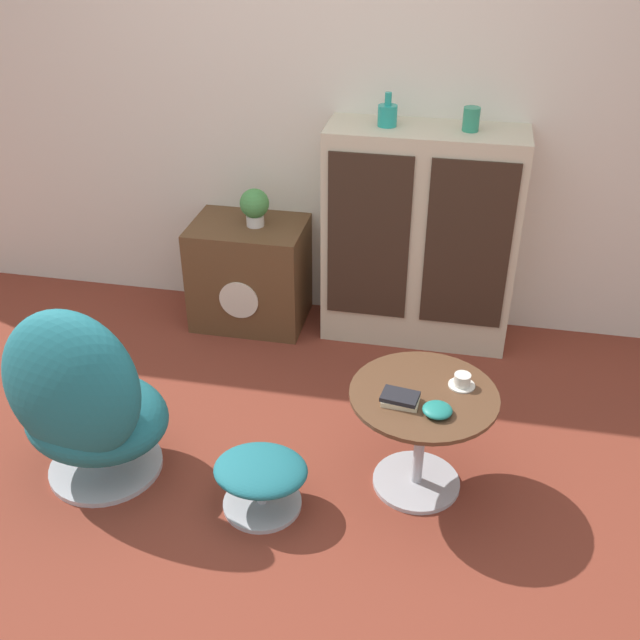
{
  "coord_description": "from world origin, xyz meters",
  "views": [
    {
      "loc": [
        0.74,
        -2.12,
        2.26
      ],
      "look_at": [
        0.18,
        0.62,
        0.55
      ],
      "focal_mm": 42.0,
      "sensor_mm": 36.0,
      "label": 1
    }
  ],
  "objects_px": {
    "bowl": "(437,410)",
    "vase_leftmost": "(387,114)",
    "potted_plant": "(255,205)",
    "teacup": "(462,381)",
    "coffee_table": "(421,424)",
    "vase_inner_left": "(471,119)",
    "book_stack": "(400,399)",
    "tv_console": "(250,273)",
    "egg_chair": "(84,403)",
    "ottoman": "(261,476)",
    "sideboard": "(420,238)"
  },
  "relations": [
    {
      "from": "tv_console",
      "to": "bowl",
      "type": "distance_m",
      "value": 1.72
    },
    {
      "from": "ottoman",
      "to": "coffee_table",
      "type": "distance_m",
      "value": 0.68
    },
    {
      "from": "sideboard",
      "to": "potted_plant",
      "type": "relative_size",
      "value": 5.65
    },
    {
      "from": "vase_leftmost",
      "to": "bowl",
      "type": "height_order",
      "value": "vase_leftmost"
    },
    {
      "from": "teacup",
      "to": "bowl",
      "type": "relative_size",
      "value": 0.94
    },
    {
      "from": "teacup",
      "to": "book_stack",
      "type": "height_order",
      "value": "teacup"
    },
    {
      "from": "bowl",
      "to": "vase_leftmost",
      "type": "bearing_deg",
      "value": 106.27
    },
    {
      "from": "ottoman",
      "to": "potted_plant",
      "type": "distance_m",
      "value": 1.58
    },
    {
      "from": "book_stack",
      "to": "bowl",
      "type": "xyz_separation_m",
      "value": [
        0.14,
        -0.04,
        -0.0
      ]
    },
    {
      "from": "sideboard",
      "to": "egg_chair",
      "type": "xyz_separation_m",
      "value": [
        -1.22,
        -1.44,
        -0.19
      ]
    },
    {
      "from": "vase_leftmost",
      "to": "teacup",
      "type": "relative_size",
      "value": 1.52
    },
    {
      "from": "coffee_table",
      "to": "vase_leftmost",
      "type": "height_order",
      "value": "vase_leftmost"
    },
    {
      "from": "coffee_table",
      "to": "vase_inner_left",
      "type": "relative_size",
      "value": 5.22
    },
    {
      "from": "potted_plant",
      "to": "teacup",
      "type": "bearing_deg",
      "value": -43.44
    },
    {
      "from": "egg_chair",
      "to": "vase_leftmost",
      "type": "height_order",
      "value": "vase_leftmost"
    },
    {
      "from": "bowl",
      "to": "teacup",
      "type": "bearing_deg",
      "value": 67.13
    },
    {
      "from": "coffee_table",
      "to": "vase_inner_left",
      "type": "height_order",
      "value": "vase_inner_left"
    },
    {
      "from": "sideboard",
      "to": "ottoman",
      "type": "distance_m",
      "value": 1.6
    },
    {
      "from": "tv_console",
      "to": "vase_leftmost",
      "type": "relative_size",
      "value": 3.81
    },
    {
      "from": "sideboard",
      "to": "coffee_table",
      "type": "height_order",
      "value": "sideboard"
    },
    {
      "from": "vase_leftmost",
      "to": "vase_inner_left",
      "type": "relative_size",
      "value": 1.43
    },
    {
      "from": "vase_inner_left",
      "to": "book_stack",
      "type": "xyz_separation_m",
      "value": [
        -0.16,
        -1.3,
        -0.72
      ]
    },
    {
      "from": "bowl",
      "to": "ottoman",
      "type": "bearing_deg",
      "value": -168.79
    },
    {
      "from": "vase_leftmost",
      "to": "potted_plant",
      "type": "bearing_deg",
      "value": -176.43
    },
    {
      "from": "ottoman",
      "to": "book_stack",
      "type": "height_order",
      "value": "book_stack"
    },
    {
      "from": "potted_plant",
      "to": "bowl",
      "type": "relative_size",
      "value": 1.8
    },
    {
      "from": "ottoman",
      "to": "tv_console",
      "type": "bearing_deg",
      "value": 107.5
    },
    {
      "from": "tv_console",
      "to": "vase_leftmost",
      "type": "xyz_separation_m",
      "value": [
        0.73,
        0.04,
        0.92
      ]
    },
    {
      "from": "vase_leftmost",
      "to": "potted_plant",
      "type": "distance_m",
      "value": 0.85
    },
    {
      "from": "vase_inner_left",
      "to": "teacup",
      "type": "relative_size",
      "value": 1.06
    },
    {
      "from": "egg_chair",
      "to": "vase_leftmost",
      "type": "distance_m",
      "value": 1.95
    },
    {
      "from": "ottoman",
      "to": "coffee_table",
      "type": "height_order",
      "value": "coffee_table"
    },
    {
      "from": "vase_leftmost",
      "to": "potted_plant",
      "type": "height_order",
      "value": "vase_leftmost"
    },
    {
      "from": "vase_leftmost",
      "to": "teacup",
      "type": "bearing_deg",
      "value": -67.39
    },
    {
      "from": "ottoman",
      "to": "bowl",
      "type": "height_order",
      "value": "bowl"
    },
    {
      "from": "coffee_table",
      "to": "teacup",
      "type": "bearing_deg",
      "value": 28.93
    },
    {
      "from": "sideboard",
      "to": "ottoman",
      "type": "xyz_separation_m",
      "value": [
        -0.48,
        -1.46,
        -0.42
      ]
    },
    {
      "from": "egg_chair",
      "to": "ottoman",
      "type": "height_order",
      "value": "egg_chair"
    },
    {
      "from": "tv_console",
      "to": "egg_chair",
      "type": "bearing_deg",
      "value": -101.58
    },
    {
      "from": "tv_console",
      "to": "coffee_table",
      "type": "bearing_deg",
      "value": -47.92
    },
    {
      "from": "vase_leftmost",
      "to": "coffee_table",
      "type": "bearing_deg",
      "value": -74.78
    },
    {
      "from": "vase_inner_left",
      "to": "potted_plant",
      "type": "relative_size",
      "value": 0.55
    },
    {
      "from": "coffee_table",
      "to": "ottoman",
      "type": "bearing_deg",
      "value": -157.54
    },
    {
      "from": "sideboard",
      "to": "bowl",
      "type": "bearing_deg",
      "value": -81.92
    },
    {
      "from": "coffee_table",
      "to": "teacup",
      "type": "xyz_separation_m",
      "value": [
        0.14,
        0.08,
        0.18
      ]
    },
    {
      "from": "vase_inner_left",
      "to": "book_stack",
      "type": "relative_size",
      "value": 0.74
    },
    {
      "from": "vase_leftmost",
      "to": "book_stack",
      "type": "relative_size",
      "value": 1.06
    },
    {
      "from": "sideboard",
      "to": "vase_leftmost",
      "type": "relative_size",
      "value": 7.17
    },
    {
      "from": "sideboard",
      "to": "vase_leftmost",
      "type": "distance_m",
      "value": 0.67
    },
    {
      "from": "teacup",
      "to": "vase_leftmost",
      "type": "bearing_deg",
      "value": 112.61
    }
  ]
}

